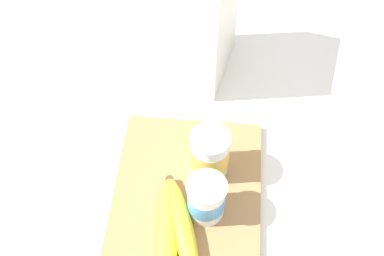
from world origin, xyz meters
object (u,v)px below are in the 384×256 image
(yogurt_cup_back, at_px, (206,199))
(banana_bunch, at_px, (174,228))
(yogurt_cup_front, at_px, (210,154))
(cereal_box, at_px, (209,21))
(cutting_board, at_px, (186,199))

(yogurt_cup_back, xyz_separation_m, banana_bunch, (0.04, -0.05, -0.03))
(yogurt_cup_front, relative_size, yogurt_cup_back, 1.16)
(cereal_box, bearing_deg, yogurt_cup_back, -164.66)
(yogurt_cup_front, distance_m, banana_bunch, 0.14)
(cutting_board, distance_m, banana_bunch, 0.07)
(banana_bunch, bearing_deg, yogurt_cup_back, 132.60)
(cutting_board, relative_size, banana_bunch, 1.72)
(cutting_board, xyz_separation_m, yogurt_cup_back, (0.02, 0.04, 0.05))
(yogurt_cup_back, distance_m, banana_bunch, 0.07)
(cereal_box, bearing_deg, cutting_board, -170.71)
(cutting_board, xyz_separation_m, banana_bunch, (0.07, -0.01, 0.02))
(cereal_box, xyz_separation_m, banana_bunch, (0.38, -0.03, -0.10))
(banana_bunch, bearing_deg, cereal_box, 175.97)
(cutting_board, relative_size, yogurt_cup_back, 4.05)
(cereal_box, distance_m, yogurt_cup_back, 0.35)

